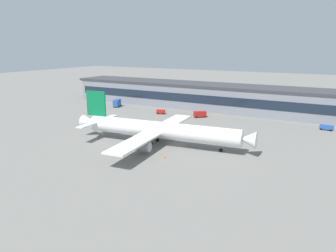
{
  "coord_description": "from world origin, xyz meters",
  "views": [
    {
      "loc": [
        45.01,
        -83.97,
        29.34
      ],
      "look_at": [
        -3.91,
        1.93,
        5.0
      ],
      "focal_mm": 34.78,
      "sensor_mm": 36.0,
      "label": 1
    }
  ],
  "objects": [
    {
      "name": "follow_me_car",
      "position": [
        38.58,
        42.42,
        1.09
      ],
      "size": [
        4.59,
        2.43,
        1.85
      ],
      "color": "#2651A5",
      "rests_on": "ground_plane"
    },
    {
      "name": "traffic_cone_0",
      "position": [
        3.16,
        -12.41,
        0.35
      ],
      "size": [
        0.56,
        0.56,
        0.7
      ],
      "primitive_type": "cone",
      "color": "#F2590C",
      "rests_on": "ground_plane"
    },
    {
      "name": "stair_truck",
      "position": [
        -55.99,
        42.16,
        1.98
      ],
      "size": [
        4.36,
        6.46,
        3.55
      ],
      "color": "#2651A5",
      "rests_on": "ground_plane"
    },
    {
      "name": "ground_plane",
      "position": [
        0.0,
        0.0,
        0.0
      ],
      "size": [
        600.0,
        600.0,
        0.0
      ],
      "primitive_type": "plane",
      "color": "slate"
    },
    {
      "name": "crew_van",
      "position": [
        -10.0,
        39.7,
        1.46
      ],
      "size": [
        5.32,
        5.13,
        2.55
      ],
      "color": "red",
      "rests_on": "ground_plane"
    },
    {
      "name": "traffic_cone_1",
      "position": [
        -12.45,
        -10.12,
        0.32
      ],
      "size": [
        0.51,
        0.51,
        0.63
      ],
      "primitive_type": "cone",
      "color": "#F2590C",
      "rests_on": "ground_plane"
    },
    {
      "name": "airliner",
      "position": [
        -4.83,
        -2.17,
        4.55
      ],
      "size": [
        57.24,
        49.27,
        15.21
      ],
      "color": "white",
      "rests_on": "ground_plane"
    },
    {
      "name": "baggage_tug",
      "position": [
        -28.02,
        37.6,
        1.09
      ],
      "size": [
        4.02,
        2.93,
        1.85
      ],
      "color": "red",
      "rests_on": "ground_plane"
    },
    {
      "name": "terminal_building",
      "position": [
        0.0,
        60.32,
        5.94
      ],
      "size": [
        176.99,
        19.81,
        11.84
      ],
      "color": "gray",
      "rests_on": "ground_plane"
    }
  ]
}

